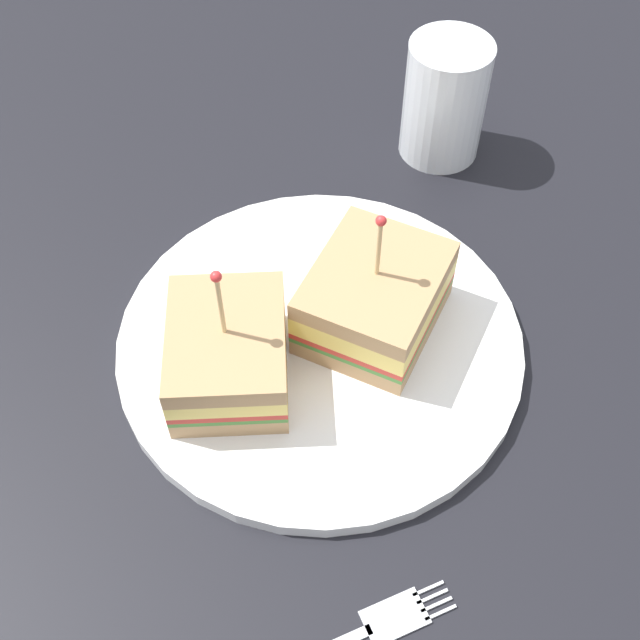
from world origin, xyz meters
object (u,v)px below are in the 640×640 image
(drink_glass, at_px, (444,107))
(fork, at_px, (377,626))
(sandwich_half_front, at_px, (228,353))
(sandwich_half_back, at_px, (375,298))
(plate, at_px, (320,342))

(drink_glass, relative_size, fork, 0.84)
(sandwich_half_front, height_order, sandwich_half_back, same)
(sandwich_half_back, height_order, drink_glass, sandwich_half_back)
(sandwich_half_front, bearing_deg, plate, 14.31)
(sandwich_half_back, relative_size, drink_glass, 1.26)
(drink_glass, bearing_deg, fork, -112.41)
(plate, height_order, sandwich_half_front, sandwich_half_front)
(drink_glass, bearing_deg, sandwich_half_back, -120.80)
(plate, bearing_deg, drink_glass, 51.56)
(plate, distance_m, sandwich_half_front, 0.07)
(sandwich_half_front, relative_size, sandwich_half_back, 0.83)
(plate, relative_size, fork, 2.33)
(sandwich_half_front, xyz_separation_m, drink_glass, (0.21, 0.20, 0.01))
(sandwich_half_front, height_order, drink_glass, sandwich_half_front)
(plate, bearing_deg, sandwich_half_back, 7.64)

